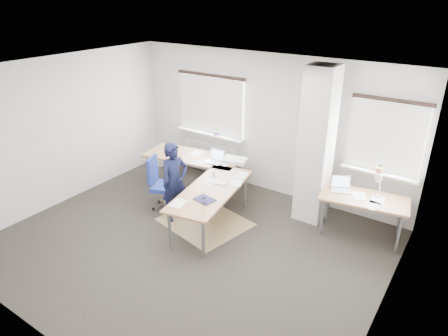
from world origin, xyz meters
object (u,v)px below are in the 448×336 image
Objects in this scene: desk_main at (203,173)px; person at (175,182)px; task_chair at (164,194)px; desk_side at (363,200)px.

desk_main is 0.68m from person.
desk_side is at bearing -2.49° from task_chair.
desk_side is 1.02× the size of person.
desk_side reaches higher than task_chair.
task_chair is at bearing -171.01° from desk_side.
task_chair is at bearing -148.29° from desk_main.
person is (0.44, -0.15, 0.44)m from task_chair.
person is at bearing -40.76° from task_chair.
desk_main is 1.88× the size of desk_side.
person is (-0.14, -0.67, 0.04)m from desk_main.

